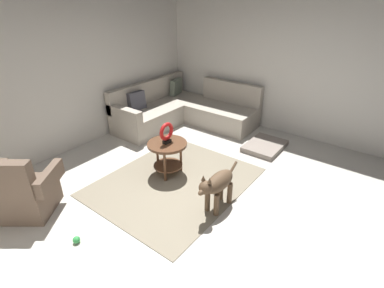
% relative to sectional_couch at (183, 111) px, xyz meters
% --- Properties ---
extents(ground_plane, '(6.00, 6.00, 0.10)m').
position_rel_sectional_couch_xyz_m(ground_plane, '(-1.99, -2.02, -0.34)').
color(ground_plane, beige).
extents(wall_back, '(6.00, 0.12, 2.70)m').
position_rel_sectional_couch_xyz_m(wall_back, '(-1.99, 0.92, 1.06)').
color(wall_back, silver).
rests_on(wall_back, ground_plane).
extents(wall_right, '(0.12, 6.00, 2.70)m').
position_rel_sectional_couch_xyz_m(wall_right, '(0.95, -2.02, 1.06)').
color(wall_right, silver).
rests_on(wall_right, ground_plane).
extents(area_rug, '(2.30, 1.90, 0.01)m').
position_rel_sectional_couch_xyz_m(area_rug, '(-1.84, -1.32, -0.28)').
color(area_rug, gray).
rests_on(area_rug, ground_plane).
extents(sectional_couch, '(2.20, 2.25, 0.88)m').
position_rel_sectional_couch_xyz_m(sectional_couch, '(0.00, 0.00, 0.00)').
color(sectional_couch, '#B2A899').
rests_on(sectional_couch, ground_plane).
extents(armchair, '(0.96, 1.00, 0.88)m').
position_rel_sectional_couch_xyz_m(armchair, '(-3.51, -0.28, 0.03)').
color(armchair, brown).
rests_on(armchair, ground_plane).
extents(side_table, '(0.60, 0.60, 0.54)m').
position_rel_sectional_couch_xyz_m(side_table, '(-1.72, -1.09, 0.13)').
color(side_table, brown).
rests_on(side_table, ground_plane).
extents(torus_sculpture, '(0.28, 0.08, 0.33)m').
position_rel_sectional_couch_xyz_m(torus_sculpture, '(-1.72, -1.09, 0.42)').
color(torus_sculpture, black).
rests_on(torus_sculpture, side_table).
extents(dog_bed_mat, '(0.80, 0.60, 0.09)m').
position_rel_sectional_couch_xyz_m(dog_bed_mat, '(-0.01, -1.94, -0.24)').
color(dog_bed_mat, gray).
rests_on(dog_bed_mat, ground_plane).
extents(dog, '(0.85, 0.23, 0.63)m').
position_rel_sectional_couch_xyz_m(dog, '(-1.97, -2.16, 0.09)').
color(dog, brown).
rests_on(dog, ground_plane).
extents(dog_toy_ball, '(0.08, 0.08, 0.08)m').
position_rel_sectional_couch_xyz_m(dog_toy_ball, '(-3.43, -1.22, -0.25)').
color(dog_toy_ball, green).
rests_on(dog_toy_ball, ground_plane).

